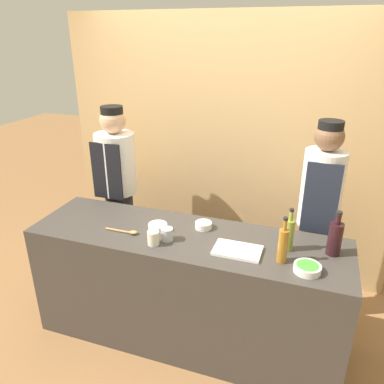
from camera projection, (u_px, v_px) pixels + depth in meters
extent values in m
plane|color=olive|center=(187.00, 334.00, 2.99)|extent=(14.00, 14.00, 0.00)
cube|color=tan|center=(227.00, 151.00, 3.50)|extent=(3.04, 0.18, 2.40)
cube|color=#3D3833|center=(186.00, 288.00, 2.81)|extent=(2.26, 0.65, 0.91)
cylinder|color=white|center=(307.00, 268.00, 2.23)|extent=(0.16, 0.16, 0.05)
cylinder|color=green|center=(308.00, 266.00, 2.22)|extent=(0.13, 0.13, 0.01)
cylinder|color=white|center=(203.00, 225.00, 2.72)|extent=(0.12, 0.12, 0.05)
cylinder|color=#703384|center=(203.00, 223.00, 2.72)|extent=(0.10, 0.10, 0.01)
cylinder|color=white|center=(158.00, 227.00, 2.69)|extent=(0.14, 0.14, 0.05)
cylinder|color=red|center=(158.00, 225.00, 2.68)|extent=(0.11, 0.11, 0.02)
cube|color=white|center=(237.00, 250.00, 2.43)|extent=(0.31, 0.20, 0.02)
cylinder|color=olive|center=(289.00, 235.00, 2.42)|extent=(0.06, 0.06, 0.21)
cylinder|color=olive|center=(291.00, 216.00, 2.37)|extent=(0.03, 0.03, 0.07)
cylinder|color=black|center=(292.00, 210.00, 2.35)|extent=(0.03, 0.03, 0.02)
cylinder|color=black|center=(335.00, 239.00, 2.37)|extent=(0.09, 0.09, 0.22)
cylinder|color=black|center=(338.00, 219.00, 2.31)|extent=(0.04, 0.04, 0.07)
cylinder|color=black|center=(339.00, 213.00, 2.30)|extent=(0.04, 0.04, 0.02)
cylinder|color=#9E661E|center=(283.00, 246.00, 2.29)|extent=(0.06, 0.06, 0.22)
cylinder|color=#9E661E|center=(285.00, 225.00, 2.23)|extent=(0.02, 0.02, 0.07)
cylinder|color=black|center=(286.00, 219.00, 2.22)|extent=(0.03, 0.03, 0.02)
cylinder|color=silver|center=(153.00, 238.00, 2.50)|extent=(0.08, 0.08, 0.10)
cylinder|color=#B7B7BC|center=(167.00, 234.00, 2.56)|extent=(0.08, 0.08, 0.09)
cylinder|color=#B2844C|center=(119.00, 231.00, 2.68)|extent=(0.21, 0.02, 0.02)
ellipsoid|color=#B2844C|center=(134.00, 232.00, 2.64)|extent=(0.06, 0.04, 0.02)
cylinder|color=#28282D|center=(122.00, 234.00, 3.58)|extent=(0.25, 0.25, 0.89)
cylinder|color=white|center=(116.00, 163.00, 3.30)|extent=(0.35, 0.35, 0.54)
cube|color=black|center=(107.00, 172.00, 3.17)|extent=(0.28, 0.02, 0.49)
sphere|color=tan|center=(113.00, 121.00, 3.15)|extent=(0.22, 0.22, 0.22)
cylinder|color=black|center=(112.00, 111.00, 3.12)|extent=(0.19, 0.19, 0.08)
cylinder|color=#28282D|center=(310.00, 270.00, 3.07)|extent=(0.22, 0.22, 0.85)
cylinder|color=white|center=(322.00, 189.00, 2.79)|extent=(0.30, 0.30, 0.59)
cube|color=#232838|center=(321.00, 199.00, 2.67)|extent=(0.24, 0.02, 0.54)
sphere|color=brown|center=(329.00, 137.00, 2.63)|extent=(0.21, 0.21, 0.21)
cylinder|color=black|center=(331.00, 126.00, 2.60)|extent=(0.18, 0.18, 0.07)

